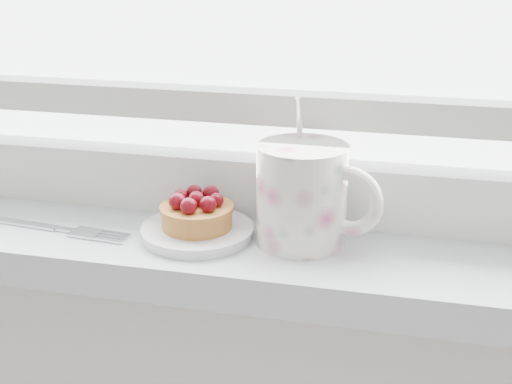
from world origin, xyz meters
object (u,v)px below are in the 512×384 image
(saucer, at_px, (197,232))
(raspberry_tart, at_px, (197,212))
(floral_mug, at_px, (305,193))
(fork, at_px, (43,226))

(saucer, xyz_separation_m, raspberry_tart, (0.00, -0.00, 0.02))
(saucer, distance_m, floral_mug, 0.13)
(saucer, height_order, fork, saucer)
(raspberry_tart, bearing_deg, saucer, 106.37)
(raspberry_tart, height_order, fork, raspberry_tart)
(raspberry_tart, bearing_deg, fork, -174.40)
(saucer, relative_size, floral_mug, 0.80)
(floral_mug, height_order, fork, floral_mug)
(raspberry_tart, relative_size, floral_mug, 0.52)
(saucer, bearing_deg, floral_mug, 6.45)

